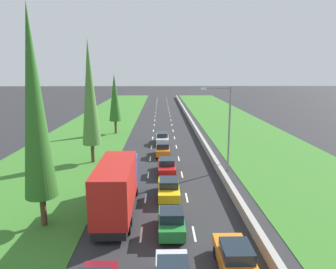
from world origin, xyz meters
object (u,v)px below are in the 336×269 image
object	(u,v)px
red_sedan_centre_lane	(167,166)
poplar_tree_nearest	(34,105)
street_light_mast	(226,123)
red_box_truck_left_lane	(117,186)
white_sedan_centre_lane	(162,138)
green_hatchback_centre_lane	(171,221)
poplar_tree_second	(90,93)
yellow_sedan_centre_lane	(169,188)
orange_hatchback_centre_lane	(163,149)
poplar_tree_third	(115,98)
orange_sedan_right_lane	(236,259)

from	to	relation	value
red_sedan_centre_lane	poplar_tree_nearest	bearing A→B (deg)	-128.26
street_light_mast	poplar_tree_nearest	bearing A→B (deg)	-141.47
red_sedan_centre_lane	street_light_mast	bearing A→B (deg)	7.80
red_box_truck_left_lane	white_sedan_centre_lane	size ratio (longest dim) A/B	2.09
green_hatchback_centre_lane	white_sedan_centre_lane	distance (m)	26.08
white_sedan_centre_lane	street_light_mast	size ratio (longest dim) A/B	0.50
green_hatchback_centre_lane	poplar_tree_nearest	bearing A→B (deg)	172.15
green_hatchback_centre_lane	poplar_tree_second	distance (m)	20.05
green_hatchback_centre_lane	yellow_sedan_centre_lane	world-z (taller)	green_hatchback_centre_lane
yellow_sedan_centre_lane	red_sedan_centre_lane	world-z (taller)	same
orange_hatchback_centre_lane	poplar_tree_third	distance (m)	17.35
green_hatchback_centre_lane	poplar_tree_nearest	size ratio (longest dim) A/B	0.26
orange_sedan_right_lane	poplar_tree_second	distance (m)	25.07
orange_hatchback_centre_lane	poplar_tree_second	size ratio (longest dim) A/B	0.28
green_hatchback_centre_lane	street_light_mast	distance (m)	15.21
red_sedan_centre_lane	poplar_tree_second	distance (m)	12.04
white_sedan_centre_lane	poplar_tree_nearest	xyz separation A→B (m)	(-8.36, -24.86, 7.65)
orange_sedan_right_lane	street_light_mast	size ratio (longest dim) A/B	0.50
poplar_tree_nearest	street_light_mast	world-z (taller)	poplar_tree_nearest
orange_hatchback_centre_lane	white_sedan_centre_lane	distance (m)	6.94
poplar_tree_nearest	street_light_mast	distance (m)	19.47
orange_sedan_right_lane	street_light_mast	xyz separation A→B (m)	(2.92, 17.42, 4.42)
red_sedan_centre_lane	poplar_tree_third	distance (m)	23.49
orange_sedan_right_lane	green_hatchback_centre_lane	distance (m)	5.37
red_sedan_centre_lane	poplar_tree_nearest	distance (m)	16.08
white_sedan_centre_lane	street_light_mast	world-z (taller)	street_light_mast
green_hatchback_centre_lane	yellow_sedan_centre_lane	distance (m)	6.02
green_hatchback_centre_lane	red_box_truck_left_lane	distance (m)	5.09
orange_sedan_right_lane	red_sedan_centre_lane	xyz separation A→B (m)	(-3.35, 16.56, 0.00)
poplar_tree_second	street_light_mast	xyz separation A→B (m)	(14.86, -3.39, -2.85)
yellow_sedan_centre_lane	poplar_tree_third	bearing A→B (deg)	106.84
poplar_tree_nearest	poplar_tree_second	distance (m)	15.35
red_box_truck_left_lane	poplar_tree_third	world-z (taller)	poplar_tree_third
red_box_truck_left_lane	street_light_mast	size ratio (longest dim) A/B	1.04
orange_sedan_right_lane	red_box_truck_left_lane	distance (m)	10.28
orange_hatchback_centre_lane	poplar_tree_second	distance (m)	11.26
white_sedan_centre_lane	poplar_tree_nearest	distance (m)	27.32
white_sedan_centre_lane	green_hatchback_centre_lane	bearing A→B (deg)	-89.00
white_sedan_centre_lane	street_light_mast	bearing A→B (deg)	-62.71
green_hatchback_centre_lane	red_box_truck_left_lane	xyz separation A→B (m)	(-3.92, 2.96, 1.35)
orange_sedan_right_lane	red_box_truck_left_lane	xyz separation A→B (m)	(-7.20, 7.21, 1.37)
red_sedan_centre_lane	white_sedan_centre_lane	xyz separation A→B (m)	(-0.39, 13.76, 0.00)
red_box_truck_left_lane	poplar_tree_second	size ratio (longest dim) A/B	0.67
orange_sedan_right_lane	poplar_tree_nearest	size ratio (longest dim) A/B	0.30
poplar_tree_second	poplar_tree_third	distance (m)	17.19
green_hatchback_centre_lane	poplar_tree_second	xyz separation A→B (m)	(-8.66, 16.56, 7.25)
white_sedan_centre_lane	poplar_tree_third	size ratio (longest dim) A/B	0.45
red_box_truck_left_lane	street_light_mast	distance (m)	14.70
orange_hatchback_centre_lane	poplar_tree_nearest	world-z (taller)	poplar_tree_nearest
white_sedan_centre_lane	poplar_tree_second	world-z (taller)	poplar_tree_second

